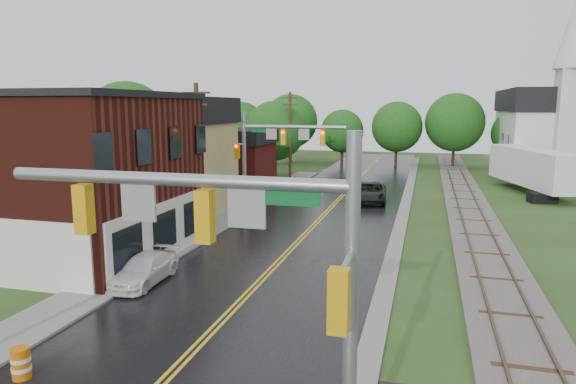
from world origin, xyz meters
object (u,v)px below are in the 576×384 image
at_px(tree_left_e, 276,132).
at_px(brick_building, 39,174).
at_px(tree_left_a, 21,143).
at_px(tree_left_b, 128,128).
at_px(church, 556,123).
at_px(pickup_white, 144,270).
at_px(construction_barrel, 21,363).
at_px(semi_trailer, 533,167).
at_px(traffic_signal_far, 273,145).
at_px(suv_dark, 370,193).
at_px(utility_pole_b, 198,153).
at_px(tree_left_c, 210,138).
at_px(utility_pole_c, 290,134).
at_px(traffic_signal_near, 242,246).

bearing_deg(tree_left_e, brick_building, -96.71).
bearing_deg(tree_left_a, tree_left_b, 78.69).
distance_m(church, pickup_white, 48.83).
distance_m(tree_left_a, pickup_white, 18.57).
distance_m(pickup_white, construction_barrel, 8.05).
bearing_deg(semi_trailer, brick_building, -136.92).
xyz_separation_m(church, pickup_white, (-24.80, -41.73, -5.23)).
relative_size(church, traffic_signal_far, 2.72).
relative_size(tree_left_b, semi_trailer, 0.77).
height_order(traffic_signal_far, pickup_white, traffic_signal_far).
relative_size(tree_left_b, pickup_white, 2.33).
xyz_separation_m(traffic_signal_far, suv_dark, (6.03, 6.60, -4.20)).
bearing_deg(suv_dark, semi_trailer, 26.44).
xyz_separation_m(utility_pole_b, pickup_white, (2.00, -10.00, -4.12)).
bearing_deg(tree_left_c, pickup_white, -72.03).
xyz_separation_m(church, utility_pole_c, (-26.80, -9.74, -1.11)).
distance_m(tree_left_e, suv_dark, 17.25).
relative_size(church, semi_trailer, 1.58).
bearing_deg(pickup_white, utility_pole_b, 100.12).
height_order(utility_pole_b, tree_left_a, utility_pole_b).
height_order(pickup_white, semi_trailer, semi_trailer).
height_order(suv_dark, pickup_white, suv_dark).
distance_m(traffic_signal_near, construction_barrel, 8.91).
distance_m(tree_left_b, semi_trailer, 35.18).
xyz_separation_m(utility_pole_b, construction_barrel, (2.85, -18.00, -4.26)).
xyz_separation_m(traffic_signal_near, tree_left_c, (-17.32, 37.90, -0.46)).
distance_m(traffic_signal_far, tree_left_e, 19.65).
relative_size(tree_left_b, tree_left_e, 1.19).
distance_m(tree_left_c, construction_barrel, 37.46).
bearing_deg(construction_barrel, tree_left_b, 116.48).
height_order(brick_building, tree_left_e, brick_building).
relative_size(utility_pole_c, tree_left_a, 1.04).
relative_size(church, tree_left_a, 2.31).
relative_size(traffic_signal_near, semi_trailer, 0.58).
relative_size(tree_left_e, construction_barrel, 8.89).
height_order(traffic_signal_near, tree_left_a, tree_left_a).
relative_size(brick_building, suv_dark, 2.56).
bearing_deg(brick_building, construction_barrel, -52.19).
bearing_deg(church, pickup_white, -120.72).
xyz_separation_m(traffic_signal_far, construction_barrel, (-0.48, -23.00, -4.51)).
height_order(traffic_signal_far, tree_left_b, tree_left_b).
distance_m(traffic_signal_far, tree_left_b, 15.21).
distance_m(suv_dark, pickup_white, 22.82).
bearing_deg(tree_left_b, church, 29.99).
bearing_deg(brick_building, traffic_signal_far, 53.08).
distance_m(utility_pole_b, tree_left_b, 14.87).
bearing_deg(utility_pole_c, traffic_signal_far, -78.91).
distance_m(tree_left_c, suv_dark, 17.97).
height_order(tree_left_c, construction_barrel, tree_left_c).
relative_size(utility_pole_b, tree_left_b, 0.93).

